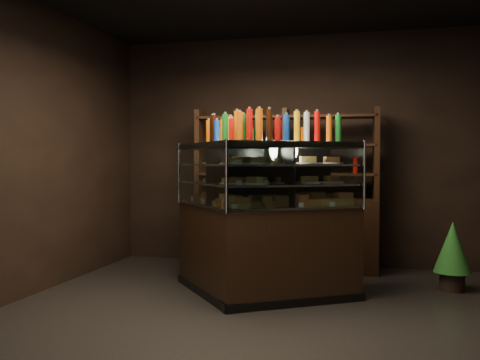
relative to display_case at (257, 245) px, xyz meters
name	(u,v)px	position (x,y,z in m)	size (l,w,h in m)	color
ground	(271,318)	(0.28, -0.73, -0.52)	(5.00, 5.00, 0.00)	black
room_shell	(271,93)	(0.28, -0.73, 1.42)	(5.02, 5.02, 3.01)	black
display_case	(257,245)	(0.00, 0.00, 0.00)	(2.06, 1.57, 1.56)	black
food_display	(257,180)	(0.00, -0.01, 0.65)	(1.64, 1.12, 0.47)	#D08C4A
bottles_top	(257,128)	(0.00, 0.00, 1.17)	(1.46, 0.98, 0.30)	#D8590A
potted_conifer	(453,246)	(1.95, 0.70, -0.05)	(0.38, 0.38, 0.82)	black
back_shelving	(285,221)	(0.08, 1.32, 0.10)	(2.26, 0.56, 2.00)	black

